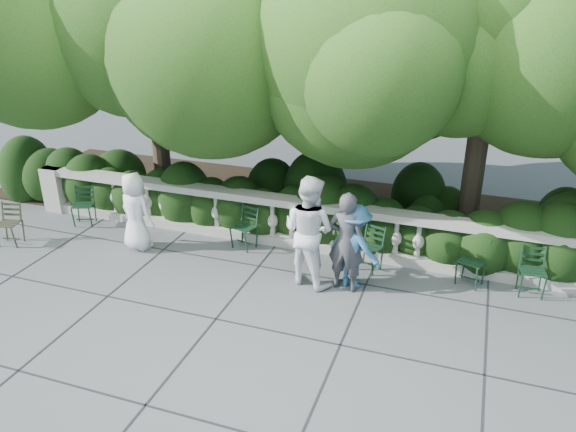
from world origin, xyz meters
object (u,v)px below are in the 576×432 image
(person_casual_man, at_px, (309,231))
(person_older_blue, at_px, (354,247))
(chair_b, at_px, (84,227))
(person_businessman, at_px, (136,211))
(chair_f, at_px, (465,287))
(person_woman_grey, at_px, (346,242))
(chair_c, at_px, (240,250))
(chair_d, at_px, (364,272))
(chair_weathered, at_px, (8,247))
(chair_e, at_px, (530,299))

(person_casual_man, bearing_deg, person_older_blue, -155.32)
(chair_b, height_order, person_businessman, person_businessman)
(chair_f, height_order, person_woman_grey, person_woman_grey)
(chair_b, height_order, chair_c, same)
(chair_d, xyz_separation_m, person_older_blue, (-0.09, -0.53, 0.76))
(chair_d, bearing_deg, person_woman_grey, -90.30)
(chair_d, distance_m, person_older_blue, 0.92)
(chair_c, bearing_deg, chair_weathered, -146.19)
(chair_d, height_order, chair_f, same)
(person_casual_man, bearing_deg, chair_f, -147.21)
(person_woman_grey, height_order, person_casual_man, person_casual_man)
(chair_c, distance_m, person_woman_grey, 2.51)
(person_woman_grey, bearing_deg, person_older_blue, -132.89)
(chair_b, distance_m, chair_f, 7.76)
(chair_b, xyz_separation_m, person_older_blue, (5.91, -0.47, 0.76))
(chair_e, bearing_deg, chair_weathered, -177.91)
(chair_weathered, bearing_deg, person_older_blue, -6.61)
(chair_d, distance_m, person_businessman, 4.45)
(chair_b, height_order, chair_d, same)
(person_older_blue, bearing_deg, chair_c, 6.00)
(chair_d, relative_size, person_businessman, 0.54)
(person_casual_man, height_order, person_older_blue, person_casual_man)
(chair_e, bearing_deg, chair_f, 172.99)
(chair_d, relative_size, chair_f, 1.00)
(chair_d, relative_size, chair_e, 1.00)
(chair_f, relative_size, chair_weathered, 1.00)
(chair_f, bearing_deg, person_older_blue, -142.66)
(chair_weathered, distance_m, person_casual_man, 6.07)
(person_businessman, bearing_deg, chair_c, -148.97)
(person_businessman, xyz_separation_m, person_older_blue, (4.27, -0.05, -0.02))
(chair_weathered, xyz_separation_m, person_woman_grey, (6.60, 0.70, 0.87))
(chair_c, distance_m, chair_weathered, 4.56)
(chair_f, distance_m, person_woman_grey, 2.25)
(chair_d, bearing_deg, chair_b, -161.52)
(chair_e, xyz_separation_m, chair_f, (-1.03, 0.02, 0.00))
(chair_d, distance_m, chair_e, 2.79)
(chair_b, bearing_deg, person_businessman, -34.82)
(chair_b, height_order, chair_weathered, same)
(chair_weathered, bearing_deg, chair_e, -5.26)
(chair_f, xyz_separation_m, chair_weathered, (-8.56, -1.38, 0.00))
(person_woman_grey, relative_size, person_casual_man, 0.90)
(chair_e, height_order, person_casual_man, person_casual_man)
(chair_b, xyz_separation_m, chair_d, (6.01, 0.06, 0.00))
(chair_d, xyz_separation_m, person_businessman, (-4.36, -0.48, 0.77))
(person_woman_grey, bearing_deg, chair_b, 1.03)
(chair_d, xyz_separation_m, person_woman_grey, (-0.21, -0.62, 0.87))
(chair_f, distance_m, person_casual_man, 2.87)
(chair_e, relative_size, person_woman_grey, 0.48)
(chair_b, bearing_deg, chair_c, -18.57)
(chair_e, distance_m, person_casual_man, 3.83)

